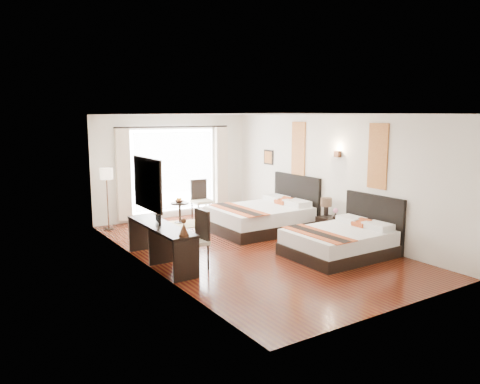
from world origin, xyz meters
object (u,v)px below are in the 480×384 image
television (155,211)px  fruit_bowl (179,201)px  desk_chair (193,251)px  console_desk (161,244)px  window_chair (202,207)px  vase (335,215)px  side_table (180,213)px  table_lamp (326,203)px  bed_far (263,217)px  bed_near (342,241)px  nightstand (329,228)px  floor_lamp (106,178)px

television → fruit_bowl: size_ratio=3.21×
desk_chair → fruit_bowl: desk_chair is taller
console_desk → window_chair: 3.87m
vase → fruit_bowl: 4.10m
side_table → window_chair: 0.69m
table_lamp → bed_far: bearing=124.6°
window_chair → bed_near: bearing=13.5°
nightstand → floor_lamp: 5.43m
bed_far → vase: size_ratio=16.84×
window_chair → side_table: bearing=-81.6°
bed_near → side_table: bearing=108.8°
vase → window_chair: 3.82m
bed_near → fruit_bowl: size_ratio=9.00×
fruit_bowl → window_chair: window_chair is taller
television → console_desk: bearing=-163.2°
desk_chair → side_table: 3.78m
bed_near → console_desk: 3.58m
bed_far → fruit_bowl: bed_far is taller
bed_near → nightstand: bearing=57.2°
table_lamp → vase: bearing=-97.1°
window_chair → floor_lamp: bearing=-91.6°
bed_far → window_chair: 2.01m
table_lamp → vase: table_lamp is taller
console_desk → vase: bearing=-7.6°
bed_near → window_chair: bed_near is taller
fruit_bowl → television: bearing=-123.6°
bed_far → side_table: bed_far is taller
bed_near → fruit_bowl: bed_near is taller
floor_lamp → side_table: (1.80, -0.27, -1.01)m
bed_near → bed_far: 2.53m
bed_near → nightstand: bed_near is taller
console_desk → bed_near: bearing=-23.9°
table_lamp → floor_lamp: bearing=140.1°
bed_far → fruit_bowl: 2.31m
desk_chair → window_chair: desk_chair is taller
nightstand → window_chair: (-1.52, 3.31, 0.08)m
table_lamp → window_chair: (-1.55, 3.16, -0.45)m
bed_far → fruit_bowl: bearing=126.3°
nightstand → side_table: bearing=124.2°
console_desk → floor_lamp: size_ratio=1.44×
table_lamp → window_chair: size_ratio=0.38×
table_lamp → console_desk: bearing=177.4°
television → window_chair: size_ratio=0.68×
window_chair → nightstand: bearing=27.9°
desk_chair → fruit_bowl: bearing=-113.9°
bed_near → television: size_ratio=2.81×
nightstand → desk_chair: (-3.62, -0.26, 0.09)m
bed_near → bed_far: (-0.13, 2.53, 0.04)m
bed_far → floor_lamp: (-3.16, 2.11, 0.95)m
vase → television: bearing=168.5°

